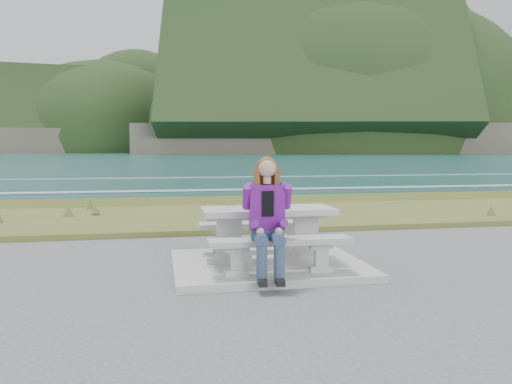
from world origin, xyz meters
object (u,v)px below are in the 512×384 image
(picnic_table, at_px, (268,220))
(seated_woman, at_px, (268,234))
(bench_landward, at_px, (280,246))
(bench_seaward, at_px, (258,229))

(picnic_table, bearing_deg, seated_woman, -102.19)
(seated_woman, bearing_deg, bench_landward, 43.79)
(bench_seaward, bearing_deg, bench_landward, -90.00)
(picnic_table, relative_size, bench_seaward, 1.00)
(picnic_table, bearing_deg, bench_landward, -90.00)
(bench_seaward, bearing_deg, seated_woman, -96.72)
(bench_seaward, bearing_deg, picnic_table, -90.00)
(bench_landward, bearing_deg, bench_seaward, 90.00)
(picnic_table, bearing_deg, bench_seaward, 90.00)
(bench_seaward, xyz_separation_m, seated_woman, (-0.18, -1.54, 0.19))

